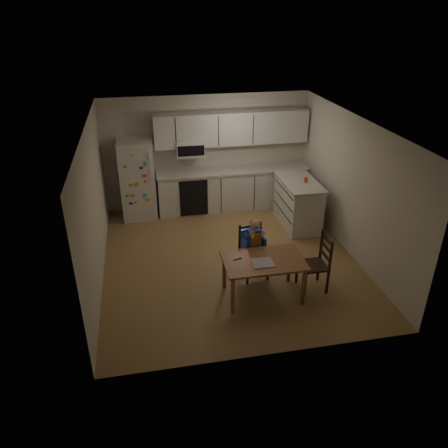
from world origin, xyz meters
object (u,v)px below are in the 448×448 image
object	(u,v)px
refrigerator	(138,180)
red_cup	(306,180)
dining_table	(263,265)
chair_booster	(253,241)
kitchen_island	(298,203)
chair_side	(319,259)

from	to	relation	value
refrigerator	red_cup	world-z (taller)	refrigerator
dining_table	chair_booster	world-z (taller)	chair_booster
refrigerator	red_cup	bearing A→B (deg)	-19.05
dining_table	chair_booster	distance (m)	0.62
red_cup	refrigerator	bearing A→B (deg)	160.95
red_cup	dining_table	world-z (taller)	red_cup
kitchen_island	red_cup	size ratio (longest dim) A/B	13.89
refrigerator	chair_side	distance (m)	4.33
chair_booster	chair_side	bearing A→B (deg)	-39.61
red_cup	chair_side	bearing A→B (deg)	-104.02
refrigerator	dining_table	xyz separation A→B (m)	(1.84, -3.36, -0.27)
refrigerator	dining_table	distance (m)	3.84
chair_side	kitchen_island	bearing A→B (deg)	168.73
kitchen_island	dining_table	bearing A→B (deg)	-121.27
kitchen_island	chair_side	distance (m)	2.28
red_cup	chair_booster	world-z (taller)	chair_booster
dining_table	chair_side	bearing A→B (deg)	3.03
red_cup	chair_booster	size ratio (longest dim) A/B	0.09
refrigerator	kitchen_island	size ratio (longest dim) A/B	1.27
kitchen_island	chair_booster	bearing A→B (deg)	-129.85
refrigerator	red_cup	xyz separation A→B (m)	(3.32, -1.15, 0.18)
kitchen_island	dining_table	distance (m)	2.68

